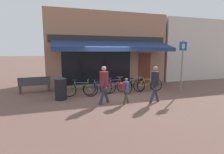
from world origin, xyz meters
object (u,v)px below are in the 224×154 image
at_px(pedestrian_child, 126,88).
at_px(pedestrian_second_adult, 155,81).
at_px(park_bench, 35,84).
at_px(pedestrian_adult, 104,81).
at_px(bicycle_green, 80,89).
at_px(litter_bin, 61,88).
at_px(bicycle_black, 135,86).
at_px(bicycle_orange, 148,85).
at_px(parking_sign, 182,62).
at_px(bicycle_purple, 114,86).
at_px(bicycle_blue, 100,87).

height_order(pedestrian_child, pedestrian_second_adult, pedestrian_second_adult).
xyz_separation_m(pedestrian_child, park_bench, (-3.94, 3.35, -0.23)).
relative_size(pedestrian_adult, pedestrian_child, 1.45).
relative_size(bicycle_green, pedestrian_second_adult, 1.07).
bearing_deg(litter_bin, bicycle_green, 15.35).
distance_m(bicycle_black, pedestrian_child, 2.13).
relative_size(bicycle_orange, pedestrian_child, 1.53).
bearing_deg(parking_sign, bicycle_green, 170.27).
relative_size(bicycle_purple, bicycle_black, 1.03).
bearing_deg(pedestrian_second_adult, bicycle_green, 154.35).
bearing_deg(bicycle_blue, bicycle_green, -170.63).
height_order(litter_bin, parking_sign, parking_sign).
xyz_separation_m(bicycle_purple, bicycle_black, (1.08, -0.21, -0.01)).
relative_size(bicycle_blue, bicycle_purple, 1.04).
height_order(bicycle_black, parking_sign, parking_sign).
bearing_deg(pedestrian_child, pedestrian_adult, 149.05).
xyz_separation_m(bicycle_purple, park_bench, (-4.07, 1.41, 0.08)).
height_order(bicycle_purple, pedestrian_second_adult, pedestrian_second_adult).
xyz_separation_m(bicycle_green, pedestrian_child, (1.72, -1.74, 0.30)).
xyz_separation_m(bicycle_black, pedestrian_child, (-1.21, -1.73, 0.31)).
xyz_separation_m(bicycle_green, pedestrian_adult, (0.86, -1.41, 0.59)).
relative_size(bicycle_black, parking_sign, 0.60).
distance_m(pedestrian_child, park_bench, 5.18).
distance_m(bicycle_black, pedestrian_adult, 2.57).
distance_m(pedestrian_child, litter_bin, 3.02).
xyz_separation_m(bicycle_orange, parking_sign, (1.43, -0.96, 1.30)).
xyz_separation_m(litter_bin, park_bench, (-1.32, 1.86, -0.09)).
height_order(bicycle_blue, pedestrian_adult, pedestrian_adult).
height_order(bicycle_blue, pedestrian_second_adult, pedestrian_second_adult).
height_order(bicycle_black, park_bench, park_bench).
height_order(pedestrian_adult, parking_sign, parking_sign).
xyz_separation_m(bicycle_blue, bicycle_orange, (2.72, -0.14, 0.01)).
height_order(bicycle_purple, bicycle_black, bicycle_purple).
height_order(bicycle_orange, pedestrian_second_adult, pedestrian_second_adult).
distance_m(bicycle_purple, park_bench, 4.31).
distance_m(litter_bin, parking_sign, 6.24).
bearing_deg(pedestrian_second_adult, park_bench, 152.81).
xyz_separation_m(bicycle_purple, pedestrian_second_adult, (1.17, -2.12, 0.58)).
bearing_deg(park_bench, pedestrian_second_adult, -40.22).
xyz_separation_m(bicycle_blue, litter_bin, (-1.95, -0.46, 0.19)).
relative_size(bicycle_black, litter_bin, 1.52).
xyz_separation_m(bicycle_blue, parking_sign, (4.15, -1.10, 1.31)).
relative_size(bicycle_purple, parking_sign, 0.62).
bearing_deg(pedestrian_adult, litter_bin, 140.84).
bearing_deg(pedestrian_second_adult, bicycle_orange, 76.05).
distance_m(bicycle_purple, bicycle_orange, 1.93).
distance_m(bicycle_orange, litter_bin, 4.69).
relative_size(litter_bin, park_bench, 0.67).
bearing_deg(pedestrian_second_adult, pedestrian_adult, 173.57).
xyz_separation_m(bicycle_purple, bicycle_orange, (1.92, -0.13, -0.01)).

